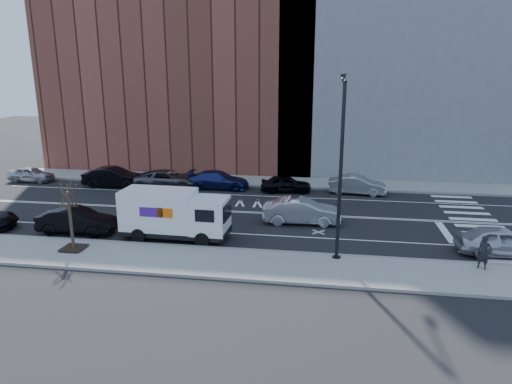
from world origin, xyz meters
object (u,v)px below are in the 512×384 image
(fedex_van, at_px, (174,214))
(near_parked_front, at_px, (502,241))
(far_parked_a, at_px, (31,174))
(pedestrian, at_px, (484,253))
(far_parked_b, at_px, (114,177))
(driving_sedan, at_px, (301,211))

(fedex_van, bearing_deg, near_parked_front, 2.32)
(far_parked_a, height_order, pedestrian, pedestrian)
(far_parked_a, bearing_deg, pedestrian, -111.52)
(fedex_van, distance_m, far_parked_a, 20.52)
(fedex_van, xyz_separation_m, pedestrian, (16.23, -2.07, -0.53))
(far_parked_a, relative_size, near_parked_front, 0.87)
(near_parked_front, bearing_deg, far_parked_b, 67.29)
(driving_sedan, distance_m, pedestrian, 10.87)
(driving_sedan, bearing_deg, near_parked_front, -111.74)
(far_parked_a, distance_m, pedestrian, 35.86)
(far_parked_b, bearing_deg, pedestrian, -119.24)
(far_parked_a, bearing_deg, driving_sedan, -106.93)
(far_parked_a, xyz_separation_m, near_parked_front, (34.80, -11.33, 0.10))
(fedex_van, xyz_separation_m, far_parked_a, (-16.95, 11.53, -0.83))
(far_parked_a, distance_m, driving_sedan, 25.26)
(driving_sedan, bearing_deg, pedestrian, -125.99)
(fedex_van, height_order, near_parked_front, fedex_van)
(far_parked_b, xyz_separation_m, pedestrian, (25.18, -12.99, 0.15))
(far_parked_b, distance_m, driving_sedan, 17.55)
(fedex_van, distance_m, near_parked_front, 17.86)
(near_parked_front, height_order, pedestrian, pedestrian)
(fedex_van, relative_size, near_parked_front, 1.39)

